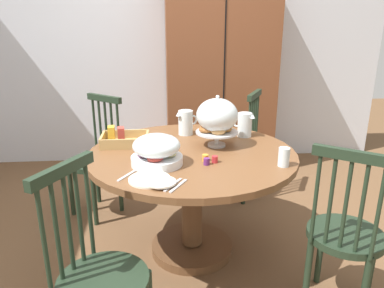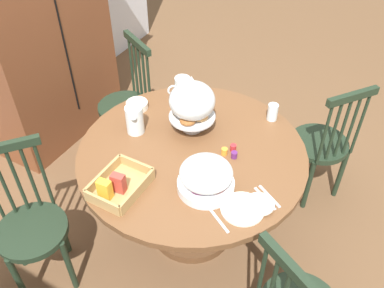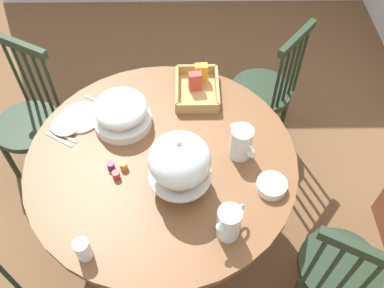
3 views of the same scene
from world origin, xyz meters
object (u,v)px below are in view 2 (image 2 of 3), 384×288
object	(u,v)px
milk_pitcher	(135,121)
cereal_bowl	(137,105)
orange_juice_pitcher	(182,90)
wooden_armoire	(33,23)
china_plate_small	(260,204)
fruit_platter_covered	(206,177)
drinking_glass	(273,112)
china_plate_large	(242,209)
dining_table	(192,173)
windsor_chair_by_cabinet	(32,227)
pastry_stand_with_dome	(192,103)
cereal_basket	(118,185)
windsor_chair_near_window	(127,106)
windsor_chair_far_side	(321,145)

from	to	relation	value
milk_pitcher	cereal_bowl	world-z (taller)	milk_pitcher
orange_juice_pitcher	milk_pitcher	size ratio (longest dim) A/B	0.97
wooden_armoire	china_plate_small	world-z (taller)	wooden_armoire
fruit_platter_covered	milk_pitcher	size ratio (longest dim) A/B	1.67
china_plate_small	drinking_glass	distance (m)	0.73
wooden_armoire	china_plate_small	distance (m)	2.20
fruit_platter_covered	china_plate_large	world-z (taller)	fruit_platter_covered
orange_juice_pitcher	cereal_bowl	bearing A→B (deg)	135.50
dining_table	cereal_bowl	distance (m)	0.58
orange_juice_pitcher	china_plate_small	bearing A→B (deg)	-127.24
wooden_armoire	china_plate_small	xyz separation A→B (m)	(-0.62, -2.09, -0.23)
windsor_chair_by_cabinet	orange_juice_pitcher	size ratio (longest dim) A/B	5.60
windsor_chair_by_cabinet	pastry_stand_with_dome	world-z (taller)	pastry_stand_with_dome
cereal_basket	fruit_platter_covered	bearing A→B (deg)	-59.42
dining_table	windsor_chair_near_window	world-z (taller)	windsor_chair_near_window
cereal_bowl	dining_table	bearing A→B (deg)	-110.05
milk_pitcher	windsor_chair_near_window	bearing A→B (deg)	43.04
windsor_chair_by_cabinet	windsor_chair_far_side	xyz separation A→B (m)	(1.48, -1.23, 0.00)
fruit_platter_covered	china_plate_large	distance (m)	0.24
dining_table	pastry_stand_with_dome	bearing A→B (deg)	29.01
windsor_chair_far_side	cereal_basket	size ratio (longest dim) A/B	3.09
cereal_basket	windsor_chair_far_side	bearing A→B (deg)	-33.17
wooden_armoire	drinking_glass	distance (m)	1.90
pastry_stand_with_dome	wooden_armoire	bearing A→B (deg)	80.43
windsor_chair_near_window	windsor_chair_by_cabinet	distance (m)	1.22
china_plate_small	pastry_stand_with_dome	bearing A→B (deg)	57.98
dining_table	drinking_glass	distance (m)	0.63
drinking_glass	milk_pitcher	bearing A→B (deg)	127.11
china_plate_small	cereal_bowl	distance (m)	1.08
wooden_armoire	drinking_glass	bearing A→B (deg)	-87.72
orange_juice_pitcher	milk_pitcher	world-z (taller)	milk_pitcher
fruit_platter_covered	windsor_chair_far_side	bearing A→B (deg)	-22.19
windsor_chair_near_window	drinking_glass	xyz separation A→B (m)	(0.03, -1.14, 0.34)
cereal_bowl	cereal_basket	bearing A→B (deg)	-152.95
china_plate_large	china_plate_small	distance (m)	0.09
drinking_glass	windsor_chair_far_side	bearing A→B (deg)	-50.60
windsor_chair_by_cabinet	orange_juice_pitcher	xyz separation A→B (m)	(1.13, -0.33, 0.37)
wooden_armoire	china_plate_large	size ratio (longest dim) A/B	8.91
milk_pitcher	drinking_glass	world-z (taller)	milk_pitcher
fruit_platter_covered	cereal_bowl	world-z (taller)	fruit_platter_covered
wooden_armoire	fruit_platter_covered	size ratio (longest dim) A/B	6.53
windsor_chair_near_window	cereal_basket	world-z (taller)	windsor_chair_near_window
dining_table	windsor_chair_far_side	world-z (taller)	windsor_chair_far_side
windsor_chair_near_window	pastry_stand_with_dome	size ratio (longest dim) A/B	2.83
china_plate_large	china_plate_small	size ratio (longest dim) A/B	1.47
dining_table	china_plate_small	size ratio (longest dim) A/B	8.86
milk_pitcher	drinking_glass	distance (m)	0.85
windsor_chair_near_window	pastry_stand_with_dome	distance (m)	0.94
windsor_chair_near_window	china_plate_small	size ratio (longest dim) A/B	6.50
orange_juice_pitcher	china_plate_small	world-z (taller)	orange_juice_pitcher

